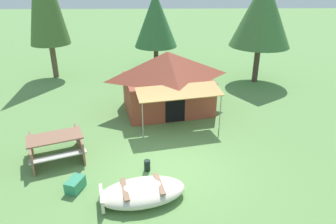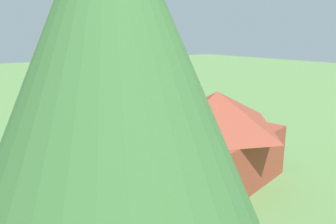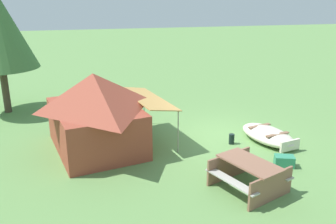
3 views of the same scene
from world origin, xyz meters
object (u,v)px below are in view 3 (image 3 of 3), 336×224
(picnic_table, at_px, (249,172))
(fuel_can, at_px, (232,139))
(beached_rowboat, at_px, (268,135))
(cooler_box, at_px, (284,161))
(canvas_cabin_tent, at_px, (95,110))

(picnic_table, height_order, fuel_can, picnic_table)
(beached_rowboat, bearing_deg, cooler_box, 166.40)
(picnic_table, height_order, cooler_box, picnic_table)
(picnic_table, relative_size, fuel_can, 6.08)
(canvas_cabin_tent, relative_size, cooler_box, 7.77)
(picnic_table, relative_size, cooler_box, 3.77)
(canvas_cabin_tent, xyz_separation_m, fuel_can, (-0.71, -4.40, -1.12))
(picnic_table, distance_m, fuel_can, 2.96)
(beached_rowboat, distance_m, cooler_box, 1.88)
(cooler_box, relative_size, fuel_can, 1.61)
(beached_rowboat, xyz_separation_m, canvas_cabin_tent, (0.79, 5.69, 1.06))
(cooler_box, distance_m, fuel_can, 2.09)
(canvas_cabin_tent, xyz_separation_m, picnic_table, (-3.56, -3.66, -0.81))
(beached_rowboat, xyz_separation_m, cooler_box, (-1.82, 0.44, -0.07))
(beached_rowboat, distance_m, canvas_cabin_tent, 5.84)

